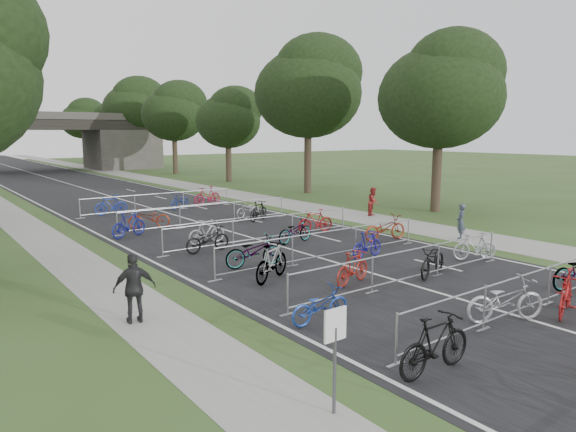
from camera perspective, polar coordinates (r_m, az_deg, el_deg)
name	(u,v)px	position (r m, az deg, el deg)	size (l,w,h in m)	color
road	(60,181)	(54.40, -24.02, 3.55)	(11.00, 140.00, 0.01)	black
sidewalk_right	(140,177)	(56.72, -16.12, 4.18)	(3.00, 140.00, 0.01)	gray
lane_markings	(60,181)	(54.40, -24.02, 3.54)	(0.12, 140.00, 0.00)	silver
overpass_bridge	(26,142)	(68.91, -27.09, 7.30)	(31.00, 8.00, 7.05)	#413E3A
park_sign	(335,341)	(8.57, 5.24, -13.69)	(0.45, 0.06, 1.83)	#4C4C51
tree_right_0	(443,92)	(31.53, 16.80, 13.04)	(7.17, 7.17, 10.93)	#33261C
tree_right_1	(310,89)	(39.92, 2.45, 13.92)	(8.18, 8.18, 12.47)	#33261C
tree_right_2	(229,119)	(49.67, -6.55, 10.68)	(6.16, 6.16, 9.39)	#33261C
tree_right_3	(175,112)	(60.34, -12.48, 11.18)	(7.17, 7.17, 10.93)	#33261C
tree_right_4	(135,108)	(71.44, -16.61, 11.46)	(8.18, 8.18, 12.47)	#33261C
tree_right_5	(107,124)	(82.71, -19.51, 9.60)	(6.16, 6.16, 9.39)	#33261C
tree_right_6	(83,119)	(94.23, -21.79, 9.95)	(7.17, 7.17, 10.93)	#33261C
barrier_row_1	(519,296)	(14.32, 24.28, -8.08)	(9.70, 0.08, 1.10)	#A3A6AB
barrier_row_2	(407,266)	(16.26, 13.08, -5.48)	(9.70, 0.08, 1.10)	#A3A6AB
barrier_row_3	(326,245)	(18.84, 4.20, -3.25)	(9.70, 0.08, 1.10)	#A3A6AB
barrier_row_4	(264,229)	(21.94, -2.69, -1.46)	(9.70, 0.08, 1.10)	#A3A6AB
barrier_row_5	(208,214)	(26.17, -8.88, 0.17)	(9.70, 0.08, 1.10)	#A3A6AB
barrier_row_6	(160,202)	(31.54, -14.05, 1.53)	(9.70, 0.08, 1.10)	#A3A6AB
bike_4	(435,345)	(10.50, 16.04, -13.58)	(0.56, 1.98, 1.19)	black
bike_5	(505,300)	(13.80, 22.99, -8.62)	(0.73, 2.09, 1.10)	#AAABB1
bike_6	(566,293)	(14.92, 28.50, -7.57)	(0.54, 1.92, 1.16)	maroon
bike_8	(320,305)	(12.72, 3.58, -9.89)	(0.59, 1.69, 0.89)	#1C3E9F
bike_9	(353,268)	(15.91, 7.20, -5.74)	(0.49, 1.72, 1.04)	maroon
bike_10	(433,261)	(17.29, 15.83, -4.82)	(0.69, 1.97, 1.03)	black
bike_11	(475,247)	(19.93, 20.05, -3.21)	(0.48, 1.70, 1.02)	#95969C
bike_12	(272,262)	(16.14, -1.82, -5.15)	(0.56, 2.00, 1.20)	#A3A6AB
bike_13	(254,252)	(17.79, -3.82, -3.98)	(0.73, 2.09, 1.10)	#A3A6AB
bike_14	(367,245)	(19.24, 8.80, -3.20)	(0.47, 1.68, 1.01)	navy
bike_15	(385,228)	(22.52, 10.73, -1.32)	(0.73, 2.10, 1.10)	maroon
bike_16	(208,239)	(20.24, -8.93, -2.58)	(0.67, 1.93, 1.01)	black
bike_17	(207,232)	(21.72, -9.02, -1.76)	(0.48, 1.70, 1.02)	#96979D
bike_18	(295,231)	(21.66, 0.76, -1.70)	(0.67, 1.92, 1.01)	#A3A6AB
bike_19	(315,221)	(23.90, 3.07, -0.58)	(0.51, 1.81, 1.09)	maroon
bike_20	(129,225)	(23.87, -17.28, -0.93)	(0.54, 1.92, 1.15)	navy
bike_21	(149,218)	(25.84, -15.16, -0.23)	(0.68, 1.95, 1.02)	maroon
bike_22	(259,211)	(27.18, -3.30, 0.56)	(0.50, 1.76, 1.06)	black
bike_23	(248,210)	(28.21, -4.45, 0.72)	(0.61, 1.74, 0.91)	#B1B2B9
bike_25	(111,205)	(30.82, -19.06, 1.16)	(0.53, 1.86, 1.12)	navy
bike_26	(180,201)	(32.23, -11.91, 1.67)	(0.65, 1.87, 0.98)	navy
bike_27	(207,196)	(33.22, -8.96, 2.19)	(0.58, 2.05, 1.23)	maroon
pedestrian_a	(461,222)	(23.48, 18.64, -0.63)	(0.58, 0.38, 1.58)	#333E4D
pedestrian_b	(373,202)	(29.18, 9.45, 1.58)	(0.77, 0.60, 1.59)	maroon
pedestrian_c	(135,289)	(13.11, -16.68, -7.74)	(1.02, 0.42, 1.73)	black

